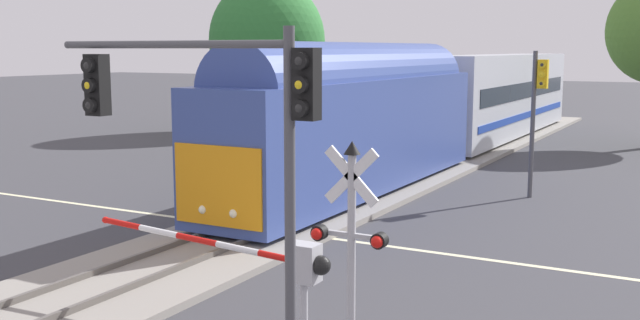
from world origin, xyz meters
name	(u,v)px	position (x,y,z in m)	size (l,w,h in m)	color
ground_plane	(267,230)	(0.00, 0.00, 0.00)	(220.00, 220.00, 0.00)	#3D3D42
road_centre_stripe	(267,230)	(0.00, 0.00, 0.00)	(44.00, 0.20, 0.01)	beige
railway_track	(267,227)	(0.00, 0.00, 0.10)	(4.40, 80.00, 0.32)	gray
commuter_train	(444,102)	(0.00, 15.44, 2.79)	(3.04, 38.45, 5.16)	#384C93
crossing_gate_near	(278,260)	(4.56, -6.72, 1.42)	(5.39, 0.40, 1.80)	#B7B7BC
crossing_signal_mast	(351,229)	(6.28, -7.19, 2.31)	(1.36, 0.44, 3.77)	#B2B2B7
crossing_gate_far	(265,146)	(-4.36, 6.72, 1.45)	(6.28, 0.40, 1.96)	#B7B7BC
traffic_signal_near_right	(217,120)	(4.96, -9.01, 4.20)	(4.75, 0.38, 5.57)	#4C4C51
traffic_signal_far_side	(537,100)	(5.78, 8.55, 3.48)	(0.53, 0.38, 5.19)	#4C4C51
pine_left_background	(267,41)	(-14.09, 22.15, 5.76)	(7.29, 7.29, 9.69)	brown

